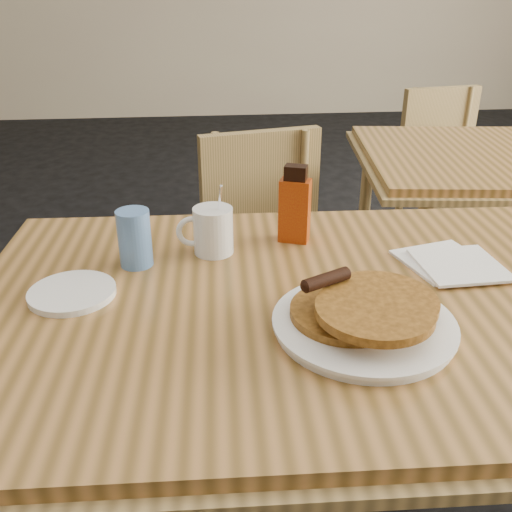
{
  "coord_description": "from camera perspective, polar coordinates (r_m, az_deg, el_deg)",
  "views": [
    {
      "loc": [
        -0.13,
        -0.9,
        1.27
      ],
      "look_at": [
        -0.04,
        0.03,
        0.81
      ],
      "focal_mm": 40.0,
      "sensor_mm": 36.0,
      "label": 1
    }
  ],
  "objects": [
    {
      "name": "chair_neighbor_far",
      "position": [
        2.81,
        18.01,
        8.67
      ],
      "size": [
        0.43,
        0.44,
        0.83
      ],
      "rotation": [
        0.0,
        0.0,
        0.17
      ],
      "color": "tan",
      "rests_on": "floor"
    },
    {
      "name": "napkin_stack",
      "position": [
        1.2,
        18.97,
        -0.7
      ],
      "size": [
        0.2,
        0.21,
        0.01
      ],
      "rotation": [
        0.0,
        0.0,
        0.25
      ],
      "color": "white",
      "rests_on": "main_table"
    },
    {
      "name": "side_saucer",
      "position": [
        1.09,
        -17.91,
        -3.5
      ],
      "size": [
        0.16,
        0.16,
        0.01
      ],
      "primitive_type": "cylinder",
      "rotation": [
        0.0,
        0.0,
        0.06
      ],
      "color": "white",
      "rests_on": "main_table"
    },
    {
      "name": "blue_tumbler",
      "position": [
        1.15,
        -12.04,
        1.75
      ],
      "size": [
        0.08,
        0.08,
        0.12
      ],
      "primitive_type": "cylinder",
      "rotation": [
        0.0,
        0.0,
        -0.25
      ],
      "color": "#5482C6",
      "rests_on": "main_table"
    },
    {
      "name": "syrup_bottle",
      "position": [
        1.23,
        3.9,
        4.94
      ],
      "size": [
        0.07,
        0.06,
        0.17
      ],
      "rotation": [
        0.0,
        0.0,
        -0.36
      ],
      "color": "maroon",
      "rests_on": "main_table"
    },
    {
      "name": "main_table",
      "position": [
        1.06,
        5.03,
        -5.9
      ],
      "size": [
        1.3,
        0.9,
        0.75
      ],
      "rotation": [
        0.0,
        0.0,
        -0.03
      ],
      "color": "#AD753D",
      "rests_on": "floor"
    },
    {
      "name": "pancake_plate",
      "position": [
        0.95,
        10.81,
        -5.98
      ],
      "size": [
        0.3,
        0.3,
        0.09
      ],
      "rotation": [
        0.0,
        0.0,
        0.04
      ],
      "color": "white",
      "rests_on": "main_table"
    },
    {
      "name": "chair_main_far",
      "position": [
        1.79,
        0.75,
        0.84
      ],
      "size": [
        0.46,
        0.47,
        0.85
      ],
      "rotation": [
        0.0,
        0.0,
        0.23
      ],
      "color": "tan",
      "rests_on": "floor"
    },
    {
      "name": "coffee_mug",
      "position": [
        1.18,
        -4.44,
        2.63
      ],
      "size": [
        0.12,
        0.08,
        0.15
      ],
      "rotation": [
        0.0,
        0.0,
        -0.24
      ],
      "color": "white",
      "rests_on": "main_table"
    }
  ]
}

